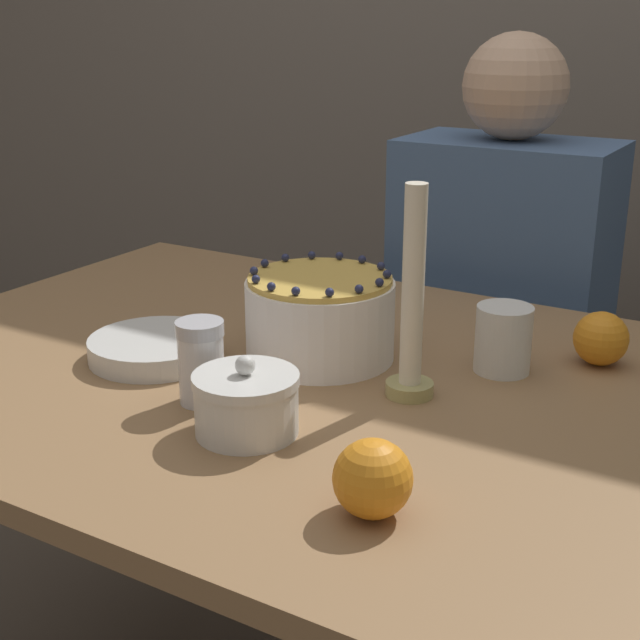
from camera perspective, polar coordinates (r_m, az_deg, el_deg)
dining_table at (r=1.28m, az=-0.59°, el=-8.08°), size 1.32×0.91×0.73m
cake at (r=1.27m, az=0.00°, el=0.17°), size 0.21×0.21×0.13m
sugar_bowl at (r=1.05m, az=-4.74°, el=-5.32°), size 0.13×0.13×0.10m
sugar_shaker at (r=1.13m, az=-7.62°, el=-2.66°), size 0.06×0.06×0.11m
plate_stack at (r=1.30m, az=-10.47°, el=-1.77°), size 0.19×0.19×0.03m
candle at (r=1.13m, az=6.01°, el=0.52°), size 0.06×0.06×0.28m
cup at (r=1.25m, az=11.65°, el=-1.20°), size 0.08×0.08×0.09m
orange_fruit_0 at (r=0.89m, az=3.39°, el=-10.10°), size 0.08×0.08×0.08m
orange_fruit_1 at (r=1.31m, az=17.54°, el=-1.14°), size 0.08×0.08×0.08m
person_man_blue_shirt at (r=1.86m, az=11.16°, el=-3.21°), size 0.40×0.34×1.17m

